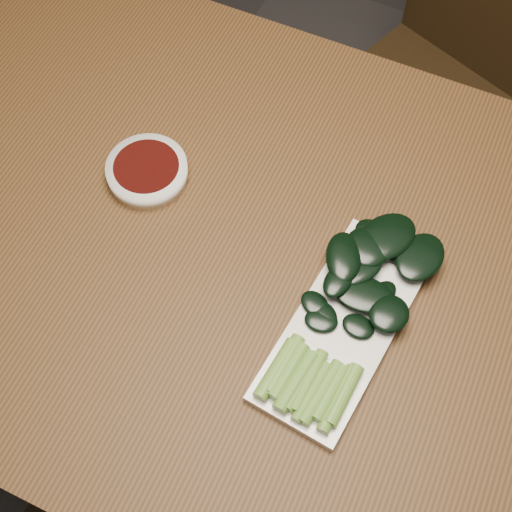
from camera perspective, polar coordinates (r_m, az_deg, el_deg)
name	(u,v)px	position (r m, az deg, el deg)	size (l,w,h in m)	color
ground	(272,416)	(1.65, 1.28, -12.65)	(6.00, 6.00, 0.00)	#302E2E
table	(281,286)	(1.01, 2.04, -2.43)	(1.40, 0.80, 0.75)	#4B2F15
chair_far	(448,79)	(1.54, 15.08, 13.53)	(0.48, 0.48, 0.89)	black
sauce_bowl	(147,171)	(1.02, -8.69, 6.72)	(0.11, 0.11, 0.03)	white
serving_plate	(343,327)	(0.91, 7.00, -5.65)	(0.15, 0.30, 0.01)	white
gai_lan	(351,306)	(0.90, 7.65, -3.95)	(0.16, 0.32, 0.03)	#659834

